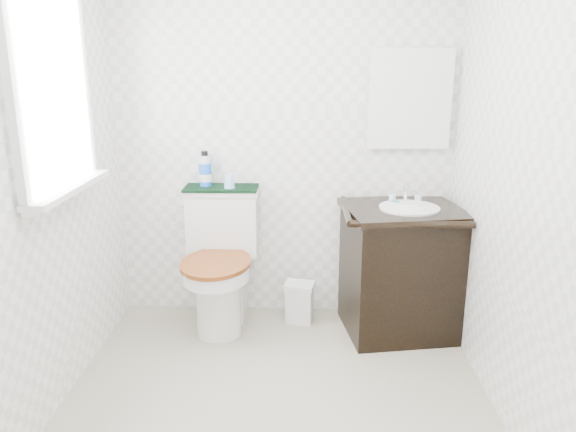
{
  "coord_description": "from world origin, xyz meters",
  "views": [
    {
      "loc": [
        0.13,
        -2.42,
        1.7
      ],
      "look_at": [
        0.04,
        0.75,
        0.8
      ],
      "focal_mm": 35.0,
      "sensor_mm": 36.0,
      "label": 1
    }
  ],
  "objects_px": {
    "trash_bin": "(299,302)",
    "cup": "(229,181)",
    "mouthwash_bottle": "(205,170)",
    "toilet": "(221,269)",
    "vanity": "(400,267)"
  },
  "relations": [
    {
      "from": "vanity",
      "to": "trash_bin",
      "type": "relative_size",
      "value": 3.37
    },
    {
      "from": "toilet",
      "to": "mouthwash_bottle",
      "type": "xyz_separation_m",
      "value": [
        -0.1,
        0.15,
        0.62
      ]
    },
    {
      "from": "toilet",
      "to": "vanity",
      "type": "relative_size",
      "value": 0.96
    },
    {
      "from": "toilet",
      "to": "trash_bin",
      "type": "height_order",
      "value": "toilet"
    },
    {
      "from": "trash_bin",
      "to": "cup",
      "type": "height_order",
      "value": "cup"
    },
    {
      "from": "vanity",
      "to": "cup",
      "type": "xyz_separation_m",
      "value": [
        -1.09,
        0.15,
        0.51
      ]
    },
    {
      "from": "toilet",
      "to": "mouthwash_bottle",
      "type": "distance_m",
      "value": 0.65
    },
    {
      "from": "toilet",
      "to": "mouthwash_bottle",
      "type": "height_order",
      "value": "mouthwash_bottle"
    },
    {
      "from": "mouthwash_bottle",
      "to": "trash_bin",
      "type": "bearing_deg",
      "value": -10.37
    },
    {
      "from": "mouthwash_bottle",
      "to": "toilet",
      "type": "bearing_deg",
      "value": -55.8
    },
    {
      "from": "mouthwash_bottle",
      "to": "cup",
      "type": "xyz_separation_m",
      "value": [
        0.16,
        -0.06,
        -0.06
      ]
    },
    {
      "from": "vanity",
      "to": "mouthwash_bottle",
      "type": "distance_m",
      "value": 1.39
    },
    {
      "from": "vanity",
      "to": "mouthwash_bottle",
      "type": "xyz_separation_m",
      "value": [
        -1.25,
        0.21,
        0.57
      ]
    },
    {
      "from": "mouthwash_bottle",
      "to": "cup",
      "type": "distance_m",
      "value": 0.18
    },
    {
      "from": "trash_bin",
      "to": "cup",
      "type": "xyz_separation_m",
      "value": [
        -0.45,
        0.05,
        0.8
      ]
    }
  ]
}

